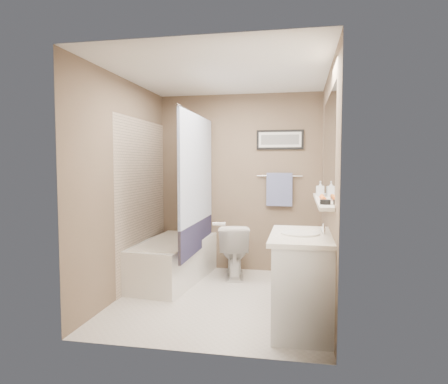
% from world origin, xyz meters
% --- Properties ---
extents(ground, '(2.50, 2.50, 0.00)m').
position_xyz_m(ground, '(0.00, 0.00, 0.00)').
color(ground, silver).
rests_on(ground, ground).
extents(ceiling, '(2.20, 2.50, 0.04)m').
position_xyz_m(ceiling, '(0.00, 0.00, 2.38)').
color(ceiling, white).
rests_on(ceiling, wall_back).
extents(wall_back, '(2.20, 0.04, 2.40)m').
position_xyz_m(wall_back, '(0.00, 1.23, 1.20)').
color(wall_back, brown).
rests_on(wall_back, ground).
extents(wall_front, '(2.20, 0.04, 2.40)m').
position_xyz_m(wall_front, '(0.00, -1.23, 1.20)').
color(wall_front, brown).
rests_on(wall_front, ground).
extents(wall_left, '(0.04, 2.50, 2.40)m').
position_xyz_m(wall_left, '(-1.08, 0.00, 1.20)').
color(wall_left, brown).
rests_on(wall_left, ground).
extents(wall_right, '(0.04, 2.50, 2.40)m').
position_xyz_m(wall_right, '(1.08, 0.00, 1.20)').
color(wall_right, brown).
rests_on(wall_right, ground).
extents(tile_surround, '(0.02, 1.55, 2.00)m').
position_xyz_m(tile_surround, '(-1.09, 0.50, 1.00)').
color(tile_surround, '#BCA68E').
rests_on(tile_surround, wall_left).
extents(curtain_rod, '(0.02, 1.55, 0.02)m').
position_xyz_m(curtain_rod, '(-0.40, 0.50, 2.05)').
color(curtain_rod, silver).
rests_on(curtain_rod, wall_left).
extents(curtain_upper, '(0.03, 1.45, 1.28)m').
position_xyz_m(curtain_upper, '(-0.40, 0.50, 1.40)').
color(curtain_upper, white).
rests_on(curtain_upper, curtain_rod).
extents(curtain_lower, '(0.03, 1.45, 0.36)m').
position_xyz_m(curtain_lower, '(-0.40, 0.50, 0.58)').
color(curtain_lower, '#282546').
rests_on(curtain_lower, curtain_rod).
extents(mirror, '(0.02, 1.60, 1.00)m').
position_xyz_m(mirror, '(1.09, -0.15, 1.62)').
color(mirror, silver).
rests_on(mirror, wall_right).
extents(shelf, '(0.12, 1.60, 0.03)m').
position_xyz_m(shelf, '(1.04, -0.15, 1.10)').
color(shelf, silver).
rests_on(shelf, wall_right).
extents(towel_bar, '(0.60, 0.02, 0.02)m').
position_xyz_m(towel_bar, '(0.55, 1.22, 1.30)').
color(towel_bar, silver).
rests_on(towel_bar, wall_back).
extents(towel, '(0.34, 0.05, 0.44)m').
position_xyz_m(towel, '(0.55, 1.20, 1.12)').
color(towel, '#8C9ACD').
rests_on(towel, towel_bar).
extents(art_frame, '(0.62, 0.02, 0.26)m').
position_xyz_m(art_frame, '(0.55, 1.23, 1.78)').
color(art_frame, black).
rests_on(art_frame, wall_back).
extents(art_mat, '(0.56, 0.00, 0.20)m').
position_xyz_m(art_mat, '(0.55, 1.22, 1.78)').
color(art_mat, white).
rests_on(art_mat, art_frame).
extents(art_image, '(0.50, 0.00, 0.13)m').
position_xyz_m(art_image, '(0.55, 1.22, 1.78)').
color(art_image, '#595959').
rests_on(art_image, art_mat).
extents(door, '(0.80, 0.02, 2.00)m').
position_xyz_m(door, '(0.55, -1.24, 1.00)').
color(door, silver).
rests_on(door, wall_front).
extents(door_handle, '(0.10, 0.02, 0.02)m').
position_xyz_m(door_handle, '(0.22, -1.19, 1.00)').
color(door_handle, silver).
rests_on(door_handle, door).
extents(bathtub, '(0.87, 1.57, 0.50)m').
position_xyz_m(bathtub, '(-0.75, 0.57, 0.25)').
color(bathtub, white).
rests_on(bathtub, ground).
extents(tub_rim, '(0.56, 1.36, 0.02)m').
position_xyz_m(tub_rim, '(-0.75, 0.57, 0.50)').
color(tub_rim, white).
rests_on(tub_rim, bathtub).
extents(toilet, '(0.49, 0.73, 0.69)m').
position_xyz_m(toilet, '(-0.01, 0.88, 0.35)').
color(toilet, white).
rests_on(toilet, ground).
extents(vanity, '(0.52, 0.91, 0.80)m').
position_xyz_m(vanity, '(0.85, -0.60, 0.40)').
color(vanity, white).
rests_on(vanity, ground).
extents(countertop, '(0.54, 0.96, 0.04)m').
position_xyz_m(countertop, '(0.84, -0.60, 0.82)').
color(countertop, silver).
rests_on(countertop, vanity).
extents(sink_basin, '(0.34, 0.34, 0.01)m').
position_xyz_m(sink_basin, '(0.83, -0.60, 0.85)').
color(sink_basin, white).
rests_on(sink_basin, countertop).
extents(faucet_spout, '(0.02, 0.02, 0.10)m').
position_xyz_m(faucet_spout, '(1.03, -0.60, 0.89)').
color(faucet_spout, white).
rests_on(faucet_spout, countertop).
extents(faucet_knob, '(0.05, 0.05, 0.05)m').
position_xyz_m(faucet_knob, '(1.03, -0.50, 0.87)').
color(faucet_knob, silver).
rests_on(faucet_knob, countertop).
extents(candle_bowl_near, '(0.09, 0.09, 0.04)m').
position_xyz_m(candle_bowl_near, '(1.04, -0.68, 1.14)').
color(candle_bowl_near, black).
rests_on(candle_bowl_near, shelf).
extents(hair_brush_front, '(0.06, 0.22, 0.04)m').
position_xyz_m(hair_brush_front, '(1.04, -0.29, 1.14)').
color(hair_brush_front, orange).
rests_on(hair_brush_front, shelf).
extents(hair_brush_back, '(0.05, 0.22, 0.04)m').
position_xyz_m(hair_brush_back, '(1.04, -0.13, 1.14)').
color(hair_brush_back, '#C9631C').
rests_on(hair_brush_back, shelf).
extents(pink_comb, '(0.04, 0.16, 0.01)m').
position_xyz_m(pink_comb, '(1.04, 0.02, 1.12)').
color(pink_comb, pink).
rests_on(pink_comb, shelf).
extents(glass_jar, '(0.08, 0.08, 0.10)m').
position_xyz_m(glass_jar, '(1.04, 0.37, 1.17)').
color(glass_jar, silver).
rests_on(glass_jar, shelf).
extents(soap_bottle, '(0.08, 0.08, 0.16)m').
position_xyz_m(soap_bottle, '(1.04, 0.22, 1.20)').
color(soap_bottle, '#999999').
rests_on(soap_bottle, shelf).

